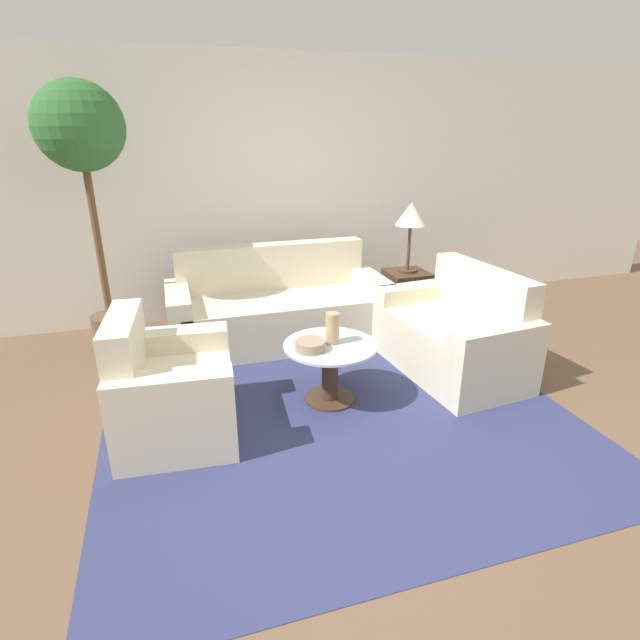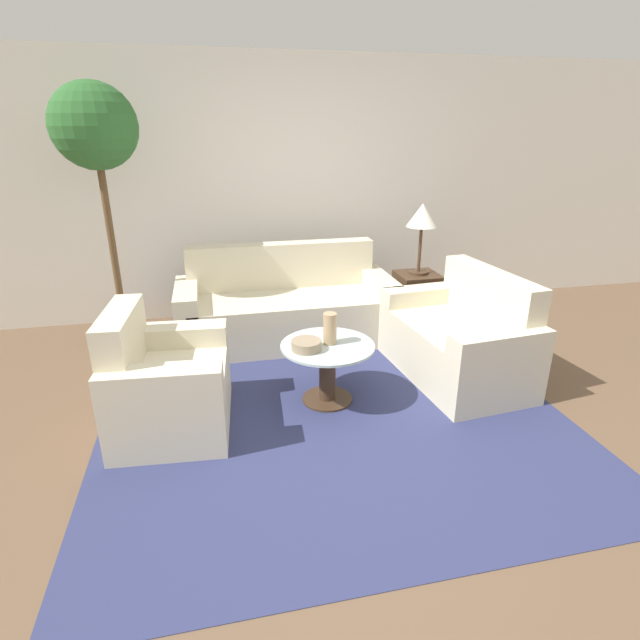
{
  "view_description": "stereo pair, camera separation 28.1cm",
  "coord_description": "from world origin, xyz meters",
  "px_view_note": "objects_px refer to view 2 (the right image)",
  "views": [
    {
      "loc": [
        -1.15,
        -2.51,
        1.92
      ],
      "look_at": [
        -0.11,
        0.85,
        0.55
      ],
      "focal_mm": 28.0,
      "sensor_mm": 36.0,
      "label": 1
    },
    {
      "loc": [
        -0.87,
        -2.58,
        1.92
      ],
      "look_at": [
        -0.11,
        0.85,
        0.55
      ],
      "focal_mm": 28.0,
      "sensor_mm": 36.0,
      "label": 2
    }
  ],
  "objects_px": {
    "sofa_main": "(286,309)",
    "coffee_table": "(327,365)",
    "potted_plant": "(98,152)",
    "loveseat": "(462,341)",
    "armchair": "(163,387)",
    "table_lamp": "(422,218)",
    "bowl": "(306,345)",
    "vase": "(330,329)"
  },
  "relations": [
    {
      "from": "sofa_main",
      "to": "coffee_table",
      "type": "xyz_separation_m",
      "value": [
        0.11,
        -1.25,
        0.0
      ]
    },
    {
      "from": "coffee_table",
      "to": "potted_plant",
      "type": "distance_m",
      "value": 2.54
    },
    {
      "from": "loveseat",
      "to": "potted_plant",
      "type": "height_order",
      "value": "potted_plant"
    },
    {
      "from": "loveseat",
      "to": "armchair",
      "type": "bearing_deg",
      "value": -88.89
    },
    {
      "from": "sofa_main",
      "to": "coffee_table",
      "type": "relative_size",
      "value": 2.93
    },
    {
      "from": "table_lamp",
      "to": "sofa_main",
      "type": "bearing_deg",
      "value": 174.22
    },
    {
      "from": "coffee_table",
      "to": "table_lamp",
      "type": "height_order",
      "value": "table_lamp"
    },
    {
      "from": "coffee_table",
      "to": "loveseat",
      "type": "bearing_deg",
      "value": 8.93
    },
    {
      "from": "loveseat",
      "to": "coffee_table",
      "type": "bearing_deg",
      "value": -86.49
    },
    {
      "from": "potted_plant",
      "to": "bowl",
      "type": "distance_m",
      "value": 2.36
    },
    {
      "from": "armchair",
      "to": "vase",
      "type": "xyz_separation_m",
      "value": [
        1.17,
        0.1,
        0.28
      ]
    },
    {
      "from": "armchair",
      "to": "vase",
      "type": "relative_size",
      "value": 4.1
    },
    {
      "from": "armchair",
      "to": "vase",
      "type": "height_order",
      "value": "armchair"
    },
    {
      "from": "potted_plant",
      "to": "vase",
      "type": "relative_size",
      "value": 9.8
    },
    {
      "from": "sofa_main",
      "to": "bowl",
      "type": "xyz_separation_m",
      "value": [
        -0.05,
        -1.3,
        0.2
      ]
    },
    {
      "from": "sofa_main",
      "to": "loveseat",
      "type": "distance_m",
      "value": 1.66
    },
    {
      "from": "sofa_main",
      "to": "armchair",
      "type": "xyz_separation_m",
      "value": [
        -1.04,
        -1.33,
        -0.0
      ]
    },
    {
      "from": "sofa_main",
      "to": "table_lamp",
      "type": "distance_m",
      "value": 1.53
    },
    {
      "from": "vase",
      "to": "sofa_main",
      "type": "bearing_deg",
      "value": 96.2
    },
    {
      "from": "table_lamp",
      "to": "potted_plant",
      "type": "height_order",
      "value": "potted_plant"
    },
    {
      "from": "armchair",
      "to": "loveseat",
      "type": "bearing_deg",
      "value": -78.94
    },
    {
      "from": "armchair",
      "to": "coffee_table",
      "type": "height_order",
      "value": "armchair"
    },
    {
      "from": "table_lamp",
      "to": "vase",
      "type": "distance_m",
      "value": 1.68
    },
    {
      "from": "sofa_main",
      "to": "table_lamp",
      "type": "xyz_separation_m",
      "value": [
        1.27,
        -0.13,
        0.83
      ]
    },
    {
      "from": "loveseat",
      "to": "sofa_main",
      "type": "bearing_deg",
      "value": -135.28
    },
    {
      "from": "loveseat",
      "to": "bowl",
      "type": "height_order",
      "value": "loveseat"
    },
    {
      "from": "coffee_table",
      "to": "bowl",
      "type": "bearing_deg",
      "value": -162.44
    },
    {
      "from": "coffee_table",
      "to": "bowl",
      "type": "distance_m",
      "value": 0.26
    },
    {
      "from": "coffee_table",
      "to": "vase",
      "type": "bearing_deg",
      "value": 40.95
    },
    {
      "from": "table_lamp",
      "to": "bowl",
      "type": "height_order",
      "value": "table_lamp"
    },
    {
      "from": "sofa_main",
      "to": "armchair",
      "type": "bearing_deg",
      "value": -127.91
    },
    {
      "from": "table_lamp",
      "to": "loveseat",
      "type": "bearing_deg",
      "value": -89.68
    },
    {
      "from": "loveseat",
      "to": "bowl",
      "type": "distance_m",
      "value": 1.36
    },
    {
      "from": "coffee_table",
      "to": "vase",
      "type": "height_order",
      "value": "vase"
    },
    {
      "from": "armchair",
      "to": "loveseat",
      "type": "relative_size",
      "value": 0.7
    },
    {
      "from": "sofa_main",
      "to": "loveseat",
      "type": "height_order",
      "value": "sofa_main"
    },
    {
      "from": "loveseat",
      "to": "coffee_table",
      "type": "relative_size",
      "value": 1.99
    },
    {
      "from": "loveseat",
      "to": "coffee_table",
      "type": "xyz_separation_m",
      "value": [
        -1.16,
        -0.18,
        0.0
      ]
    },
    {
      "from": "armchair",
      "to": "potted_plant",
      "type": "relative_size",
      "value": 0.42
    },
    {
      "from": "potted_plant",
      "to": "armchair",
      "type": "bearing_deg",
      "value": -72.84
    },
    {
      "from": "coffee_table",
      "to": "potted_plant",
      "type": "height_order",
      "value": "potted_plant"
    },
    {
      "from": "coffee_table",
      "to": "potted_plant",
      "type": "xyz_separation_m",
      "value": [
        -1.59,
        1.36,
        1.43
      ]
    }
  ]
}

